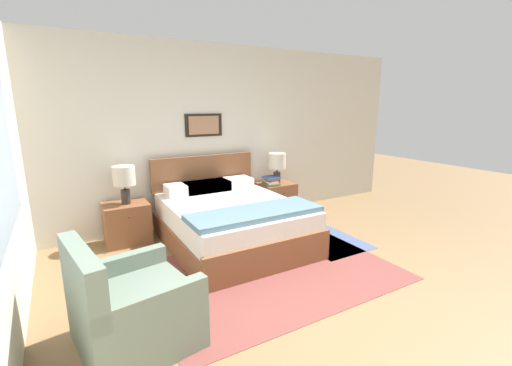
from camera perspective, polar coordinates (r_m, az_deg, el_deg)
The scene contains 14 objects.
ground_plane at distance 3.13m, azimuth 16.38°, elevation -21.66°, with size 16.00×16.00×0.00m, color olive.
wall_back at distance 5.15m, azimuth -7.77°, elevation 7.84°, with size 7.06×0.09×2.60m.
area_rug_main at distance 3.80m, azimuth 2.61°, elevation -14.46°, with size 2.56×1.84×0.01m.
area_rug_bedside at distance 4.73m, azimuth 11.06°, elevation -8.99°, with size 0.77×1.19×0.01m.
bed at distance 4.39m, azimuth -4.24°, elevation -6.18°, with size 1.54×1.91×1.03m.
armchair at distance 2.83m, azimuth -20.17°, elevation -19.20°, with size 0.90×0.90×0.85m.
nightstand_near_window at distance 4.74m, azimuth -20.71°, elevation -6.25°, with size 0.55×0.47×0.52m.
nightstand_by_door at distance 5.53m, azimuth 3.33°, elevation -2.67°, with size 0.55×0.47×0.52m.
table_lamp_near_window at distance 4.58m, azimuth -21.13°, elevation 0.77°, with size 0.27×0.27×0.48m.
table_lamp_by_door at distance 5.40m, azimuth 3.54°, elevation 3.38°, with size 0.27×0.27×0.48m.
book_thick_bottom at distance 5.36m, azimuth 2.53°, elevation -0.13°, with size 0.21×0.28×0.03m.
book_hardcover_middle at distance 5.36m, azimuth 2.53°, elevation 0.22°, with size 0.21×0.30×0.04m.
book_novel_upper at distance 5.35m, azimuth 2.54°, elevation 0.55°, with size 0.16×0.23×0.03m.
book_slim_near_top at distance 5.34m, azimuth 2.54°, elevation 0.89°, with size 0.21×0.24×0.04m.
Camera 1 is at (-1.94, -1.72, 1.76)m, focal length 24.00 mm.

